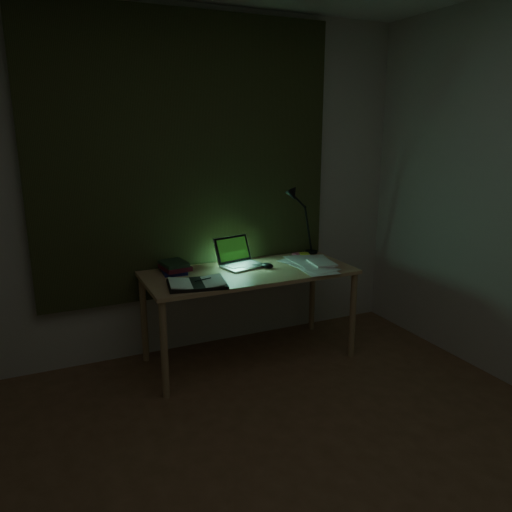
{
  "coord_description": "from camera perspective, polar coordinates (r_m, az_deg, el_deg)",
  "views": [
    {
      "loc": [
        -1.07,
        -1.54,
        1.68
      ],
      "look_at": [
        0.31,
        1.47,
        0.82
      ],
      "focal_mm": 35.0,
      "sensor_mm": 36.0,
      "label": 1
    }
  ],
  "objects": [
    {
      "name": "curtain",
      "position": [
        3.67,
        -7.79,
        10.81
      ],
      "size": [
        2.2,
        0.06,
        2.0
      ],
      "primitive_type": "cube",
      "color": "#34381C",
      "rests_on": "wall_back"
    },
    {
      "name": "wall_back",
      "position": [
        3.73,
        -7.86,
        7.77
      ],
      "size": [
        3.5,
        0.0,
        2.5
      ],
      "primitive_type": "cube",
      "color": "beige",
      "rests_on": "ground"
    },
    {
      "name": "open_textbook",
      "position": [
        3.26,
        -6.76,
        -3.12
      ],
      "size": [
        0.41,
        0.33,
        0.03
      ],
      "primitive_type": null,
      "rotation": [
        0.0,
        0.0,
        -0.17
      ],
      "color": "white",
      "rests_on": "desk"
    },
    {
      "name": "book_stack",
      "position": [
        3.56,
        -9.37,
        -1.23
      ],
      "size": [
        0.19,
        0.22,
        0.09
      ],
      "primitive_type": null,
      "rotation": [
        0.0,
        0.0,
        -0.05
      ],
      "color": "white",
      "rests_on": "desk"
    },
    {
      "name": "mouse",
      "position": [
        3.63,
        1.31,
        -1.1
      ],
      "size": [
        0.09,
        0.12,
        0.04
      ],
      "primitive_type": "ellipsoid",
      "rotation": [
        0.0,
        0.0,
        0.35
      ],
      "color": "black",
      "rests_on": "desk"
    },
    {
      "name": "loose_papers",
      "position": [
        3.74,
        6.66,
        -0.88
      ],
      "size": [
        0.48,
        0.5,
        0.02
      ],
      "primitive_type": null,
      "rotation": [
        0.0,
        0.0,
        -0.38
      ],
      "color": "white",
      "rests_on": "desk"
    },
    {
      "name": "sticky_yellow",
      "position": [
        4.02,
        5.54,
        0.21
      ],
      "size": [
        0.09,
        0.09,
        0.02
      ],
      "primitive_type": "cube",
      "rotation": [
        0.0,
        0.0,
        -0.29
      ],
      "color": "yellow",
      "rests_on": "desk"
    },
    {
      "name": "sticky_pink",
      "position": [
        4.02,
        4.79,
        0.2
      ],
      "size": [
        0.07,
        0.07,
        0.01
      ],
      "primitive_type": "cube",
      "rotation": [
        0.0,
        0.0,
        0.12
      ],
      "color": "#F15D80",
      "rests_on": "desk"
    },
    {
      "name": "desk_lamp",
      "position": [
        4.04,
        6.45,
        4.04
      ],
      "size": [
        0.36,
        0.28,
        0.54
      ],
      "primitive_type": null,
      "rotation": [
        0.0,
        0.0,
        0.01
      ],
      "color": "black",
      "rests_on": "desk"
    },
    {
      "name": "desk",
      "position": [
        3.68,
        -0.78,
        -6.81
      ],
      "size": [
        1.49,
        0.65,
        0.68
      ],
      "primitive_type": null,
      "color": "tan",
      "rests_on": "floor"
    },
    {
      "name": "laptop",
      "position": [
        3.64,
        -1.43,
        0.36
      ],
      "size": [
        0.37,
        0.39,
        0.21
      ],
      "primitive_type": null,
      "rotation": [
        0.0,
        0.0,
        0.23
      ],
      "color": "#A8A8AC",
      "rests_on": "desk"
    }
  ]
}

